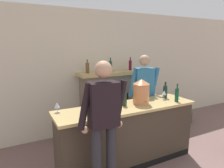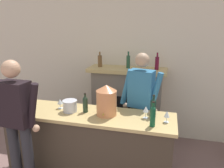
{
  "view_description": "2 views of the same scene",
  "coord_description": "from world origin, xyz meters",
  "px_view_note": "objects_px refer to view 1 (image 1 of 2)",
  "views": [
    {
      "loc": [
        -1.82,
        0.04,
        2.0
      ],
      "look_at": [
        -0.16,
        3.25,
        1.29
      ],
      "focal_mm": 32.0,
      "sensor_mm": 36.0,
      "label": 1
    },
    {
      "loc": [
        0.89,
        0.09,
        2.22
      ],
      "look_at": [
        0.08,
        3.2,
        1.32
      ],
      "focal_mm": 35.0,
      "sensor_mm": 36.0,
      "label": 2
    }
  ],
  "objects_px": {
    "potted_plant_corner": "(185,113)",
    "copper_dispenser": "(141,91)",
    "person_customer": "(104,126)",
    "person_bartender": "(143,95)",
    "wine_bottle_cabernet_heavy": "(165,91)",
    "wine_glass_mid_counter": "(101,102)",
    "wine_glass_front_right": "(177,93)",
    "wine_glass_back_row": "(57,105)",
    "wine_bottle_rose_blush": "(177,94)",
    "fireplace_stone": "(110,101)",
    "ice_bucket_steel": "(114,103)",
    "wine_glass_by_dispenser": "(164,93)",
    "wine_bottle_riesling_slim": "(125,98)"
  },
  "relations": [
    {
      "from": "ice_bucket_steel",
      "to": "wine_glass_front_right",
      "type": "xyz_separation_m",
      "value": [
        1.32,
        -0.02,
        0.03
      ]
    },
    {
      "from": "wine_glass_front_right",
      "to": "wine_glass_mid_counter",
      "type": "bearing_deg",
      "value": 176.8
    },
    {
      "from": "person_bartender",
      "to": "wine_bottle_cabernet_heavy",
      "type": "relative_size",
      "value": 5.92
    },
    {
      "from": "wine_glass_front_right",
      "to": "potted_plant_corner",
      "type": "bearing_deg",
      "value": 35.6
    },
    {
      "from": "fireplace_stone",
      "to": "wine_glass_mid_counter",
      "type": "xyz_separation_m",
      "value": [
        -0.76,
        -1.23,
        0.4
      ]
    },
    {
      "from": "ice_bucket_steel",
      "to": "wine_glass_back_row",
      "type": "relative_size",
      "value": 1.32
    },
    {
      "from": "copper_dispenser",
      "to": "wine_glass_front_right",
      "type": "bearing_deg",
      "value": -2.69
    },
    {
      "from": "ice_bucket_steel",
      "to": "wine_glass_front_right",
      "type": "distance_m",
      "value": 1.32
    },
    {
      "from": "person_customer",
      "to": "wine_bottle_rose_blush",
      "type": "height_order",
      "value": "person_customer"
    },
    {
      "from": "wine_glass_front_right",
      "to": "wine_glass_by_dispenser",
      "type": "xyz_separation_m",
      "value": [
        -0.27,
        0.06,
        0.01
      ]
    },
    {
      "from": "wine_bottle_rose_blush",
      "to": "wine_glass_mid_counter",
      "type": "relative_size",
      "value": 2.17
    },
    {
      "from": "fireplace_stone",
      "to": "copper_dispenser",
      "type": "relative_size",
      "value": 4.07
    },
    {
      "from": "potted_plant_corner",
      "to": "fireplace_stone",
      "type": "bearing_deg",
      "value": 168.72
    },
    {
      "from": "wine_bottle_riesling_slim",
      "to": "wine_glass_mid_counter",
      "type": "bearing_deg",
      "value": 175.82
    },
    {
      "from": "wine_glass_mid_counter",
      "to": "person_bartender",
      "type": "bearing_deg",
      "value": 20.97
    },
    {
      "from": "wine_bottle_riesling_slim",
      "to": "wine_glass_mid_counter",
      "type": "xyz_separation_m",
      "value": [
        -0.4,
        0.03,
        -0.02
      ]
    },
    {
      "from": "fireplace_stone",
      "to": "person_customer",
      "type": "relative_size",
      "value": 0.94
    },
    {
      "from": "wine_glass_mid_counter",
      "to": "wine_glass_back_row",
      "type": "bearing_deg",
      "value": 167.56
    },
    {
      "from": "person_bartender",
      "to": "wine_bottle_riesling_slim",
      "type": "relative_size",
      "value": 6.55
    },
    {
      "from": "potted_plant_corner",
      "to": "person_bartender",
      "type": "xyz_separation_m",
      "value": [
        -1.66,
        -0.4,
        0.77
      ]
    },
    {
      "from": "person_bartender",
      "to": "ice_bucket_steel",
      "type": "height_order",
      "value": "person_bartender"
    },
    {
      "from": "copper_dispenser",
      "to": "wine_glass_front_right",
      "type": "xyz_separation_m",
      "value": [
        0.79,
        -0.04,
        -0.11
      ]
    },
    {
      "from": "potted_plant_corner",
      "to": "wine_bottle_rose_blush",
      "type": "relative_size",
      "value": 2.24
    },
    {
      "from": "potted_plant_corner",
      "to": "copper_dispenser",
      "type": "distance_m",
      "value": 2.45
    },
    {
      "from": "wine_bottle_rose_blush",
      "to": "wine_glass_back_row",
      "type": "relative_size",
      "value": 2.03
    },
    {
      "from": "person_customer",
      "to": "person_bartender",
      "type": "relative_size",
      "value": 1.01
    },
    {
      "from": "potted_plant_corner",
      "to": "wine_bottle_cabernet_heavy",
      "type": "relative_size",
      "value": 2.32
    },
    {
      "from": "fireplace_stone",
      "to": "wine_bottle_cabernet_heavy",
      "type": "xyz_separation_m",
      "value": [
        0.57,
        -1.18,
        0.43
      ]
    },
    {
      "from": "fireplace_stone",
      "to": "wine_bottle_rose_blush",
      "type": "height_order",
      "value": "fireplace_stone"
    },
    {
      "from": "potted_plant_corner",
      "to": "wine_bottle_rose_blush",
      "type": "xyz_separation_m",
      "value": [
        -1.43,
        -1.06,
        0.91
      ]
    },
    {
      "from": "potted_plant_corner",
      "to": "wine_glass_mid_counter",
      "type": "height_order",
      "value": "wine_glass_mid_counter"
    },
    {
      "from": "wine_bottle_cabernet_heavy",
      "to": "wine_bottle_rose_blush",
      "type": "bearing_deg",
      "value": -86.71
    },
    {
      "from": "wine_bottle_riesling_slim",
      "to": "wine_bottle_cabernet_heavy",
      "type": "bearing_deg",
      "value": 4.54
    },
    {
      "from": "person_bartender",
      "to": "wine_bottle_rose_blush",
      "type": "relative_size",
      "value": 5.71
    },
    {
      "from": "wine_glass_front_right",
      "to": "copper_dispenser",
      "type": "bearing_deg",
      "value": 177.31
    },
    {
      "from": "fireplace_stone",
      "to": "person_customer",
      "type": "distance_m",
      "value": 2.12
    },
    {
      "from": "wine_glass_back_row",
      "to": "fireplace_stone",
      "type": "bearing_deg",
      "value": 37.57
    },
    {
      "from": "ice_bucket_steel",
      "to": "wine_bottle_rose_blush",
      "type": "bearing_deg",
      "value": -8.37
    },
    {
      "from": "person_bartender",
      "to": "wine_bottle_riesling_slim",
      "type": "bearing_deg",
      "value": -147.34
    },
    {
      "from": "wine_bottle_cabernet_heavy",
      "to": "person_bartender",
      "type": "bearing_deg",
      "value": 118.92
    },
    {
      "from": "copper_dispenser",
      "to": "wine_bottle_rose_blush",
      "type": "distance_m",
      "value": 0.66
    },
    {
      "from": "wine_bottle_cabernet_heavy",
      "to": "wine_glass_by_dispenser",
      "type": "xyz_separation_m",
      "value": [
        -0.09,
        -0.07,
        -0.02
      ]
    },
    {
      "from": "wine_bottle_cabernet_heavy",
      "to": "wine_glass_front_right",
      "type": "distance_m",
      "value": 0.22
    },
    {
      "from": "copper_dispenser",
      "to": "ice_bucket_steel",
      "type": "relative_size",
      "value": 2.05
    },
    {
      "from": "wine_bottle_cabernet_heavy",
      "to": "wine_glass_back_row",
      "type": "distance_m",
      "value": 1.99
    },
    {
      "from": "wine_bottle_cabernet_heavy",
      "to": "wine_glass_front_right",
      "type": "relative_size",
      "value": 1.95
    },
    {
      "from": "fireplace_stone",
      "to": "ice_bucket_steel",
      "type": "relative_size",
      "value": 8.34
    },
    {
      "from": "wine_glass_by_dispenser",
      "to": "wine_glass_back_row",
      "type": "height_order",
      "value": "wine_glass_by_dispenser"
    },
    {
      "from": "ice_bucket_steel",
      "to": "wine_glass_mid_counter",
      "type": "height_order",
      "value": "ice_bucket_steel"
    },
    {
      "from": "potted_plant_corner",
      "to": "wine_glass_front_right",
      "type": "xyz_separation_m",
      "value": [
        -1.27,
        -0.91,
        0.88
      ]
    }
  ]
}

